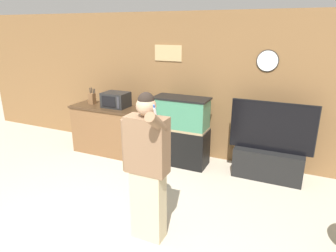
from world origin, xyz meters
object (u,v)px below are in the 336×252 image
(microwave, at_px, (116,100))
(tv_on_stand, at_px, (269,156))
(counter_island, at_px, (111,130))
(aquarium_on_stand, at_px, (181,131))
(knife_block, at_px, (92,98))
(person_standing, at_px, (147,167))

(microwave, distance_m, tv_on_stand, 2.85)
(microwave, height_order, tv_on_stand, tv_on_stand)
(counter_island, height_order, aquarium_on_stand, aquarium_on_stand)
(tv_on_stand, bearing_deg, microwave, -177.12)
(knife_block, xyz_separation_m, person_standing, (2.25, -1.95, -0.13))
(counter_island, distance_m, person_standing, 2.67)
(person_standing, bearing_deg, microwave, 131.14)
(counter_island, distance_m, aquarium_on_stand, 1.42)
(aquarium_on_stand, bearing_deg, counter_island, -175.93)
(aquarium_on_stand, height_order, tv_on_stand, tv_on_stand)
(knife_block, relative_size, aquarium_on_stand, 0.26)
(tv_on_stand, distance_m, person_standing, 2.39)
(knife_block, bearing_deg, counter_island, -5.78)
(microwave, bearing_deg, counter_island, -164.73)
(counter_island, distance_m, tv_on_stand, 2.90)
(aquarium_on_stand, bearing_deg, knife_block, -178.23)
(knife_block, distance_m, person_standing, 2.98)
(counter_island, relative_size, aquarium_on_stand, 1.24)
(microwave, bearing_deg, person_standing, -48.86)
(tv_on_stand, relative_size, person_standing, 0.75)
(tv_on_stand, xyz_separation_m, person_standing, (-1.07, -2.08, 0.52))
(counter_island, bearing_deg, tv_on_stand, 3.43)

